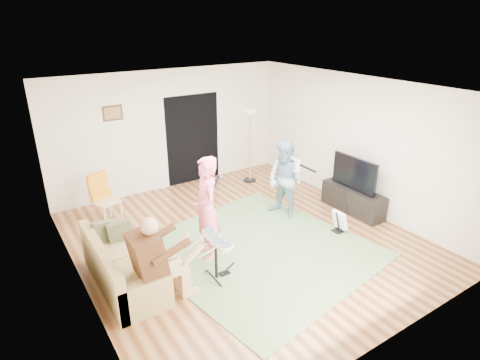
# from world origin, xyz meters

# --- Properties ---
(floor) EXTENTS (6.00, 6.00, 0.00)m
(floor) POSITION_xyz_m (0.00, 0.00, 0.00)
(floor) COLOR brown
(floor) RESTS_ON ground
(walls) EXTENTS (5.50, 6.00, 2.70)m
(walls) POSITION_xyz_m (0.00, 0.00, 1.35)
(walls) COLOR silver
(walls) RESTS_ON floor
(ceiling) EXTENTS (6.00, 6.00, 0.00)m
(ceiling) POSITION_xyz_m (0.00, 0.00, 2.70)
(ceiling) COLOR white
(ceiling) RESTS_ON walls
(window_blinds) EXTENTS (0.00, 2.05, 2.05)m
(window_blinds) POSITION_xyz_m (-2.74, 0.20, 1.55)
(window_blinds) COLOR brown
(window_blinds) RESTS_ON walls
(doorway) EXTENTS (2.10, 0.00, 2.10)m
(doorway) POSITION_xyz_m (0.55, 2.99, 1.05)
(doorway) COLOR black
(doorway) RESTS_ON walls
(picture_frame) EXTENTS (0.42, 0.03, 0.32)m
(picture_frame) POSITION_xyz_m (-1.25, 2.99, 1.90)
(picture_frame) COLOR #3F2314
(picture_frame) RESTS_ON walls
(area_rug) EXTENTS (3.84, 3.96, 0.02)m
(area_rug) POSITION_xyz_m (0.01, -0.45, 0.01)
(area_rug) COLOR #597647
(area_rug) RESTS_ON floor
(sofa) EXTENTS (0.76, 1.86, 0.75)m
(sofa) POSITION_xyz_m (-2.28, -0.08, 0.25)
(sofa) COLOR #A58B52
(sofa) RESTS_ON floor
(drummer) EXTENTS (0.86, 0.48, 1.32)m
(drummer) POSITION_xyz_m (-1.88, -0.73, 0.51)
(drummer) COLOR #512D16
(drummer) RESTS_ON sofa
(drum_kit) EXTENTS (0.39, 0.70, 0.72)m
(drum_kit) POSITION_xyz_m (-1.00, -0.73, 0.32)
(drum_kit) COLOR black
(drum_kit) RESTS_ON floor
(singer) EXTENTS (0.57, 0.72, 1.75)m
(singer) POSITION_xyz_m (-0.80, -0.11, 0.87)
(singer) COLOR pink
(singer) RESTS_ON floor
(microphone) EXTENTS (0.06, 0.06, 0.24)m
(microphone) POSITION_xyz_m (-0.60, -0.11, 1.31)
(microphone) COLOR black
(microphone) RESTS_ON singer
(guitarist) EXTENTS (0.74, 0.87, 1.55)m
(guitarist) POSITION_xyz_m (1.19, 0.33, 0.78)
(guitarist) COLOR #7292A7
(guitarist) RESTS_ON floor
(guitar_held) EXTENTS (0.14, 0.60, 0.26)m
(guitar_held) POSITION_xyz_m (1.39, 0.33, 1.06)
(guitar_held) COLOR white
(guitar_held) RESTS_ON guitarist
(guitar_spare) EXTENTS (0.31, 0.28, 0.86)m
(guitar_spare) POSITION_xyz_m (1.64, -0.75, 0.25)
(guitar_spare) COLOR black
(guitar_spare) RESTS_ON floor
(torchiere_lamp) EXTENTS (0.31, 0.31, 1.73)m
(torchiere_lamp) POSITION_xyz_m (1.67, 2.24, 1.18)
(torchiere_lamp) COLOR black
(torchiere_lamp) RESTS_ON floor
(dining_chair) EXTENTS (0.55, 0.57, 1.00)m
(dining_chair) POSITION_xyz_m (-1.86, 2.01, 0.36)
(dining_chair) COLOR #D2BD89
(dining_chair) RESTS_ON floor
(tv_cabinet) EXTENTS (0.40, 1.40, 0.50)m
(tv_cabinet) POSITION_xyz_m (2.50, -0.28, 0.25)
(tv_cabinet) COLOR black
(tv_cabinet) RESTS_ON floor
(television) EXTENTS (0.06, 1.06, 0.65)m
(television) POSITION_xyz_m (2.45, -0.28, 0.85)
(television) COLOR black
(television) RESTS_ON tv_cabinet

